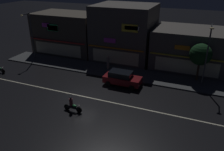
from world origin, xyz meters
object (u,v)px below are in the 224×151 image
object	(u,v)px
pedestrian_on_sidewalk	(108,63)
motorcycle_lead	(72,105)
streetlamp_west	(31,33)
parked_car_near_kerb	(122,78)
traffic_cone	(106,77)
streetlamp_mid	(208,51)

from	to	relation	value
pedestrian_on_sidewalk	motorcycle_lead	bearing A→B (deg)	-97.33
streetlamp_west	parked_car_near_kerb	bearing A→B (deg)	-11.08
streetlamp_west	parked_car_near_kerb	world-z (taller)	streetlamp_west
parked_car_near_kerb	traffic_cone	size ratio (longest dim) A/B	7.82
streetlamp_west	pedestrian_on_sidewalk	distance (m)	12.13
pedestrian_on_sidewalk	traffic_cone	bearing A→B (deg)	-82.70
streetlamp_west	traffic_cone	xyz separation A→B (m)	(12.76, -2.28, -3.87)
traffic_cone	parked_car_near_kerb	bearing A→B (deg)	-16.34
streetlamp_mid	parked_car_near_kerb	size ratio (longest dim) A/B	1.63
parked_car_near_kerb	streetlamp_west	bearing A→B (deg)	168.92
streetlamp_mid	motorcycle_lead	distance (m)	15.31
motorcycle_lead	traffic_cone	world-z (taller)	motorcycle_lead
streetlamp_mid	parked_car_near_kerb	distance (m)	9.74
pedestrian_on_sidewalk	motorcycle_lead	distance (m)	10.69
pedestrian_on_sidewalk	streetlamp_mid	bearing A→B (deg)	-15.38
motorcycle_lead	traffic_cone	distance (m)	7.62
streetlamp_mid	traffic_cone	distance (m)	11.80
streetlamp_mid	parked_car_near_kerb	bearing A→B (deg)	-160.58
streetlamp_west	pedestrian_on_sidewalk	world-z (taller)	streetlamp_west
streetlamp_west	pedestrian_on_sidewalk	bearing A→B (deg)	3.76
traffic_cone	streetlamp_mid	bearing A→B (deg)	12.35
pedestrian_on_sidewalk	traffic_cone	world-z (taller)	pedestrian_on_sidewalk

